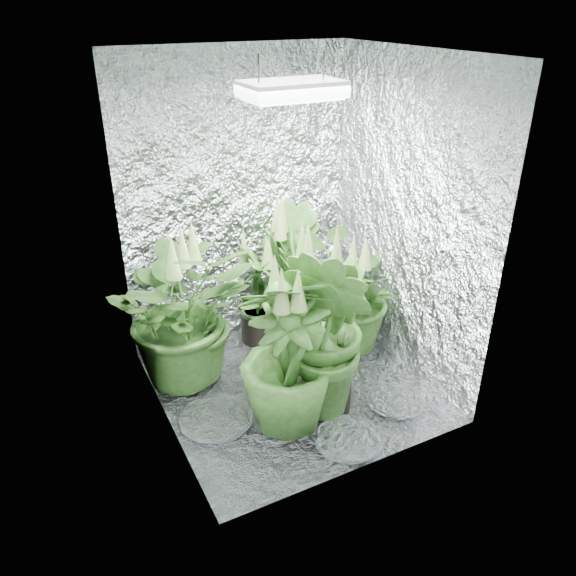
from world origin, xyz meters
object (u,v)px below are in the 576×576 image
Objects in this scene: plant_f at (288,342)px; plant_c at (289,274)px; plant_b at (258,294)px; circulation_fan at (342,320)px; plant_d at (288,356)px; plant_e at (349,298)px; grow_lamp at (292,90)px; plant_a at (183,312)px; plant_g at (328,331)px.

plant_c is at bearing 62.75° from plant_f.
plant_b reaches higher than circulation_fan.
plant_d is at bearing -117.43° from plant_c.
plant_c reaches higher than plant_e.
plant_d is at bearing -145.43° from plant_e.
plant_d is 3.05× the size of circulation_fan.
grow_lamp is at bearing -127.98° from circulation_fan.
plant_e is (0.25, -0.41, -0.06)m from plant_c.
plant_f is (0.51, -0.43, -0.12)m from plant_a.
plant_a is 1.03× the size of plant_c.
circulation_fan is at bearing 32.45° from plant_f.
plant_g is (0.14, -0.21, 0.16)m from plant_f.
grow_lamp reaches higher than plant_b.
plant_f is at bearing -157.16° from plant_e.
plant_e is 1.05× the size of plant_f.
grow_lamp reaches higher than plant_c.
plant_f is (-0.10, -0.67, 0.01)m from plant_b.
plant_d is (0.38, -0.68, -0.03)m from plant_a.
plant_a is 0.78m from plant_d.
plant_e is 0.76× the size of plant_g.
plant_e is at bearing -90.09° from circulation_fan.
grow_lamp is 1.58m from plant_b.
plant_d is 1.23× the size of plant_f.
plant_b is at bearing 177.41° from circulation_fan.
plant_g reaches higher than plant_d.
plant_g reaches higher than circulation_fan.
grow_lamp reaches higher than plant_a.
grow_lamp reaches higher than plant_g.
plant_c is at bearing 64.20° from grow_lamp.
plant_g reaches higher than plant_b.
circulation_fan is (0.52, 0.63, -0.40)m from plant_g.
plant_a is at bearing 139.63° from plant_f.
plant_f is (-0.59, -0.25, -0.04)m from plant_e.
plant_f is (-0.34, -0.66, -0.09)m from plant_c.
plant_g is at bearing -44.82° from plant_a.
grow_lamp is 1.50m from plant_c.
plant_b is 2.40× the size of circulation_fan.
circulation_fan is (0.61, 0.36, -1.68)m from grow_lamp.
circulation_fan is at bearing 50.78° from plant_g.
circulation_fan is at bearing -37.62° from plant_c.
plant_e is 0.66m from plant_g.
plant_d is at bearing -120.43° from grow_lamp.
plant_g is (0.04, -0.88, 0.17)m from plant_b.
plant_a is at bearing -159.18° from circulation_fan.
plant_a is at bearing -165.03° from plant_c.
circulation_fan is (0.66, 0.42, -0.24)m from plant_f.
plant_a is 3.10× the size of circulation_fan.
plant_b is at bearing 75.85° from plant_d.
plant_b is 0.65m from plant_e.
plant_a reaches higher than plant_c.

